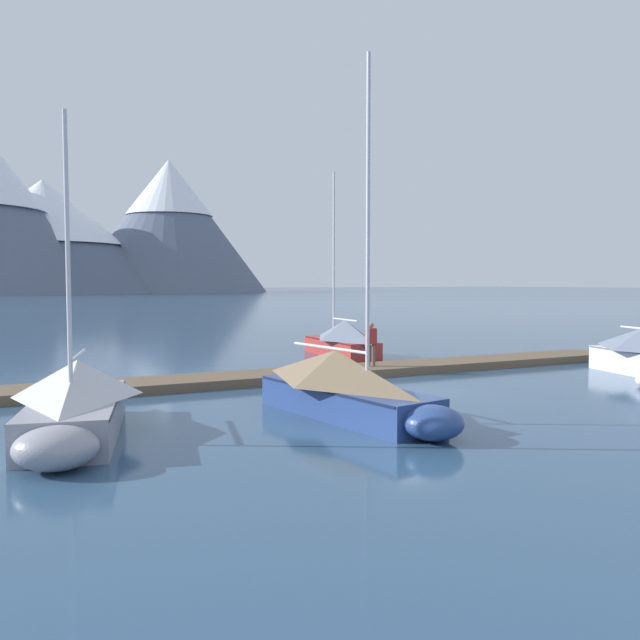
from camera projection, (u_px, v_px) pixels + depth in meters
name	position (u px, v px, depth m)	size (l,w,h in m)	color
ground_plane	(411.00, 391.00, 20.85)	(700.00, 700.00, 0.00)	#2D4C6B
mountain_shoulder_ridge	(43.00, 232.00, 209.07)	(85.67, 85.67, 36.72)	#4C566B
mountain_east_summit	(170.00, 223.00, 227.22)	(68.26, 68.26, 46.56)	slate
dock	(346.00, 372.00, 24.32)	(26.36, 3.89, 0.30)	brown
sailboat_nearest_berth	(75.00, 402.00, 14.64)	(3.42, 6.39, 7.19)	#93939E
sailboat_second_berth	(348.00, 386.00, 16.73)	(2.38, 6.84, 9.12)	navy
sailboat_mid_dock_port	(340.00, 338.00, 30.85)	(2.24, 6.31, 8.85)	#B2332D
person_on_dock	(371.00, 341.00, 24.66)	(0.59, 0.26, 1.69)	brown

